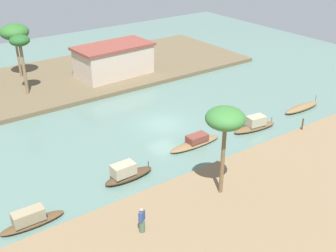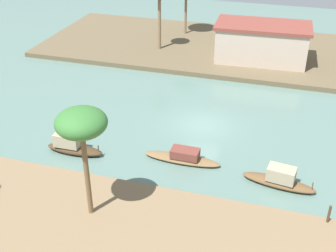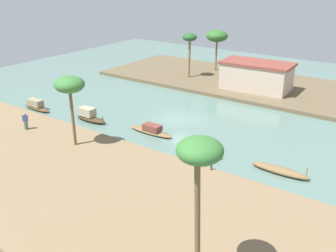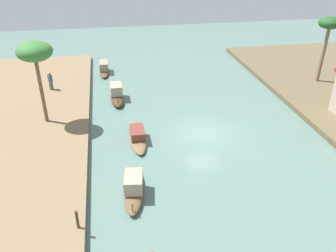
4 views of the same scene
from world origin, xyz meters
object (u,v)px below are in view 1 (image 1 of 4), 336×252
at_px(person_on_near_bank, 142,221).
at_px(sampan_near_left_bank, 31,220).
at_px(palm_tree_right_tall, 20,44).
at_px(mooring_post, 303,124).
at_px(sampan_foreground, 302,108).
at_px(palm_tree_right_short, 14,32).
at_px(sampan_downstream_large, 127,173).
at_px(sampan_upstream_small, 196,142).
at_px(palm_tree_left_near, 225,120).
at_px(sampan_with_tall_canopy, 255,125).
at_px(riverside_building, 114,60).

bearing_deg(person_on_near_bank, sampan_near_left_bank, 102.86).
relative_size(person_on_near_bank, palm_tree_right_tall, 0.27).
bearing_deg(mooring_post, palm_tree_right_tall, 126.08).
distance_m(sampan_foreground, palm_tree_right_short, 31.91).
bearing_deg(sampan_downstream_large, sampan_upstream_small, 7.64).
distance_m(person_on_near_bank, palm_tree_right_tall, 26.20).
distance_m(sampan_upstream_small, person_on_near_bank, 12.12).
bearing_deg(sampan_near_left_bank, palm_tree_left_near, -20.99).
distance_m(sampan_foreground, mooring_post, 5.46).
height_order(sampan_downstream_large, sampan_upstream_small, sampan_downstream_large).
xyz_separation_m(sampan_upstream_small, sampan_near_left_bank, (-14.85, -2.07, 0.13)).
bearing_deg(sampan_downstream_large, person_on_near_bank, -113.89).
height_order(person_on_near_bank, palm_tree_left_near, palm_tree_left_near).
xyz_separation_m(sampan_downstream_large, sampan_with_tall_canopy, (13.51, 0.27, -0.06)).
bearing_deg(riverside_building, sampan_downstream_large, -120.23).
distance_m(sampan_foreground, sampan_with_tall_canopy, 6.96).
xyz_separation_m(sampan_upstream_small, palm_tree_right_tall, (-7.55, 18.69, 5.41)).
xyz_separation_m(person_on_near_bank, mooring_post, (18.71, 3.18, -0.23)).
bearing_deg(sampan_downstream_large, palm_tree_right_short, 86.78).
relative_size(sampan_downstream_large, sampan_with_tall_canopy, 0.88).
xyz_separation_m(sampan_with_tall_canopy, palm_tree_left_near, (-9.48, -5.89, 5.37)).
relative_size(sampan_downstream_large, sampan_foreground, 0.84).
bearing_deg(riverside_building, sampan_with_tall_canopy, -82.78).
bearing_deg(sampan_foreground, palm_tree_left_near, -158.93).
relative_size(sampan_near_left_bank, mooring_post, 3.91).
relative_size(sampan_downstream_large, mooring_post, 3.76).
height_order(sampan_upstream_small, palm_tree_left_near, palm_tree_left_near).
distance_m(sampan_downstream_large, palm_tree_right_short, 25.88).
distance_m(palm_tree_right_tall, palm_tree_right_short, 5.72).
xyz_separation_m(palm_tree_left_near, palm_tree_right_tall, (-4.25, 25.41, -0.10)).
bearing_deg(palm_tree_left_near, palm_tree_right_short, 95.51).
xyz_separation_m(sampan_upstream_small, person_on_near_bank, (-9.85, -7.01, 0.86)).
xyz_separation_m(person_on_near_bank, riverside_building, (12.62, 25.41, 1.04)).
xyz_separation_m(palm_tree_right_short, riverside_building, (9.06, -5.88, -3.33)).
relative_size(sampan_upstream_small, palm_tree_left_near, 0.81).
distance_m(sampan_near_left_bank, palm_tree_right_tall, 22.63).
height_order(sampan_near_left_bank, riverside_building, riverside_building).
bearing_deg(sampan_downstream_large, sampan_foreground, 0.84).
distance_m(mooring_post, riverside_building, 23.08).
height_order(sampan_foreground, riverside_building, riverside_building).
bearing_deg(palm_tree_left_near, sampan_with_tall_canopy, 31.86).
bearing_deg(sampan_downstream_large, riverside_building, 61.73).
bearing_deg(sampan_foreground, sampan_near_left_bank, -176.46).
height_order(mooring_post, palm_tree_right_short, palm_tree_right_short).
distance_m(palm_tree_left_near, riverside_building, 26.08).
bearing_deg(mooring_post, riverside_building, 105.33).
distance_m(sampan_with_tall_canopy, person_on_near_bank, 17.19).
bearing_deg(sampan_foreground, mooring_post, -141.52).
distance_m(sampan_upstream_small, palm_tree_right_short, 25.61).
bearing_deg(mooring_post, sampan_with_tall_canopy, 131.80).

